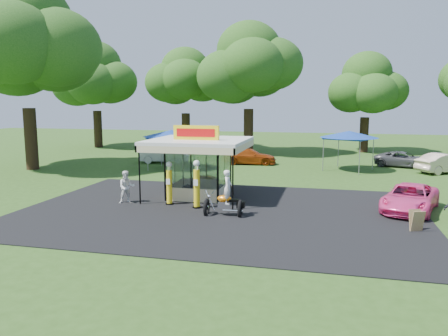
{
  "coord_description": "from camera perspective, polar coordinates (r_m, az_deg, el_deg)",
  "views": [
    {
      "loc": [
        5.24,
        -18.77,
        5.51
      ],
      "look_at": [
        -0.28,
        4.0,
        1.92
      ],
      "focal_mm": 35.0,
      "sensor_mm": 36.0,
      "label": 1
    }
  ],
  "objects": [
    {
      "name": "kiosk_car",
      "position": [
        27.42,
        -1.91,
        -1.86
      ],
      "size": [
        2.82,
        1.13,
        0.96
      ],
      "primitive_type": "imported",
      "rotation": [
        0.0,
        0.0,
        1.57
      ],
      "color": "yellow",
      "rests_on": "ground"
    },
    {
      "name": "bg_car_d",
      "position": [
        39.87,
        22.39,
        1.05
      ],
      "size": [
        5.08,
        3.36,
        1.3
      ],
      "primitive_type": "imported",
      "rotation": [
        0.0,
        0.0,
        1.29
      ],
      "color": "#4C4C4E",
      "rests_on": "ground"
    },
    {
      "name": "oak_far_a",
      "position": [
        55.05,
        -16.39,
        10.75
      ],
      "size": [
        10.35,
        10.35,
        12.27
      ],
      "color": "black",
      "rests_on": "ground"
    },
    {
      "name": "ground",
      "position": [
        20.25,
        -1.9,
        -7.08
      ],
      "size": [
        120.0,
        120.0,
        0.0
      ],
      "primitive_type": "plane",
      "color": "#294917",
      "rests_on": "ground"
    },
    {
      "name": "oak_far_c",
      "position": [
        46.32,
        3.27,
        12.37
      ],
      "size": [
        11.33,
        11.33,
        13.36
      ],
      "color": "black",
      "rests_on": "ground"
    },
    {
      "name": "bg_car_b",
      "position": [
        38.62,
        3.31,
        1.52
      ],
      "size": [
        4.92,
        2.42,
        1.37
      ],
      "primitive_type": "imported",
      "rotation": [
        0.0,
        0.0,
        1.68
      ],
      "color": "#A13A0C",
      "rests_on": "ground"
    },
    {
      "name": "spectator_west",
      "position": [
        24.28,
        -12.59,
        -2.45
      ],
      "size": [
        1.1,
        1.04,
        1.79
      ],
      "primitive_type": "imported",
      "rotation": [
        0.0,
        0.0,
        0.55
      ],
      "color": "white",
      "rests_on": "ground"
    },
    {
      "name": "oak_far_d",
      "position": [
        49.91,
        18.07,
        9.67
      ],
      "size": [
        8.85,
        8.85,
        10.54
      ],
      "color": "black",
      "rests_on": "ground"
    },
    {
      "name": "oak_far_b",
      "position": [
        51.53,
        -5.07,
        10.65
      ],
      "size": [
        9.57,
        9.57,
        11.42
      ],
      "color": "black",
      "rests_on": "ground"
    },
    {
      "name": "tent_east",
      "position": [
        36.23,
        16.03,
        4.21
      ],
      "size": [
        4.55,
        4.55,
        3.18
      ],
      "rotation": [
        0.0,
        0.0,
        -0.42
      ],
      "color": "gray",
      "rests_on": "ground"
    },
    {
      "name": "gas_pump_right",
      "position": [
        22.55,
        -3.58,
        -2.29
      ],
      "size": [
        0.47,
        0.47,
        2.53
      ],
      "color": "black",
      "rests_on": "ground"
    },
    {
      "name": "oak_near",
      "position": [
        38.84,
        -24.52,
        13.41
      ],
      "size": [
        12.76,
        12.76,
        14.7
      ],
      "color": "black",
      "rests_on": "ground"
    },
    {
      "name": "spare_tires",
      "position": [
        24.9,
        -4.63,
        -3.13
      ],
      "size": [
        1.06,
        0.89,
        0.85
      ],
      "rotation": [
        0.0,
        0.0,
        0.44
      ],
      "color": "black",
      "rests_on": "ground"
    },
    {
      "name": "bg_car_e",
      "position": [
        37.85,
        26.9,
        0.56
      ],
      "size": [
        4.78,
        3.91,
        1.53
      ],
      "primitive_type": "imported",
      "rotation": [
        0.0,
        0.0,
        2.15
      ],
      "color": "beige",
      "rests_on": "ground"
    },
    {
      "name": "bg_car_a",
      "position": [
        39.81,
        -7.8,
        1.74
      ],
      "size": [
        4.68,
        2.52,
        1.46
      ],
      "primitive_type": "imported",
      "rotation": [
        0.0,
        0.0,
        1.8
      ],
      "color": "silver",
      "rests_on": "ground"
    },
    {
      "name": "gas_pump_left",
      "position": [
        23.46,
        -7.16,
        -2.11
      ],
      "size": [
        0.44,
        0.44,
        2.36
      ],
      "color": "black",
      "rests_on": "ground"
    },
    {
      "name": "a_frame_sign",
      "position": [
        20.38,
        23.85,
        -6.35
      ],
      "size": [
        0.57,
        0.61,
        0.94
      ],
      "rotation": [
        0.0,
        0.0,
        0.32
      ],
      "color": "#593819",
      "rests_on": "ground"
    },
    {
      "name": "asphalt_apron",
      "position": [
        22.11,
        -0.51,
        -5.66
      ],
      "size": [
        20.0,
        14.0,
        0.04
      ],
      "primitive_type": "cube",
      "color": "black",
      "rests_on": "ground"
    },
    {
      "name": "motorcycle",
      "position": [
        21.07,
        0.29,
        -3.89
      ],
      "size": [
        2.01,
        1.05,
        2.35
      ],
      "rotation": [
        0.0,
        0.0,
        0.07
      ],
      "color": "black",
      "rests_on": "ground"
    },
    {
      "name": "pink_sedan",
      "position": [
        23.94,
        23.14,
        -3.64
      ],
      "size": [
        3.7,
        5.37,
        1.36
      ],
      "primitive_type": "imported",
      "rotation": [
        0.0,
        0.0,
        -0.32
      ],
      "color": "#FF4598",
      "rests_on": "ground"
    },
    {
      "name": "tent_west",
      "position": [
        35.97,
        -6.9,
        4.48
      ],
      "size": [
        4.58,
        4.58,
        3.2
      ],
      "rotation": [
        0.0,
        0.0,
        0.01
      ],
      "color": "gray",
      "rests_on": "ground"
    },
    {
      "name": "gas_station_kiosk",
      "position": [
        25.12,
        -3.27,
        0.17
      ],
      "size": [
        5.4,
        5.4,
        4.18
      ],
      "color": "white",
      "rests_on": "ground"
    }
  ]
}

